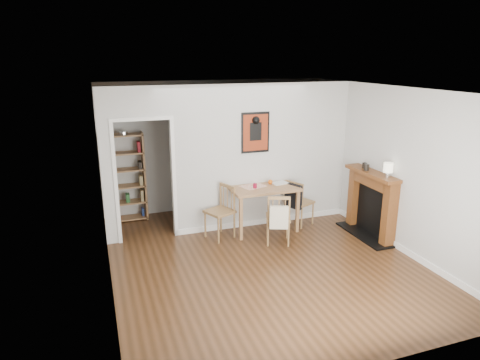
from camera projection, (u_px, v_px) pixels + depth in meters
name	position (u px, v px, depth m)	size (l,w,h in m)	color
ground	(261.00, 259.00, 6.67)	(5.20, 5.20, 0.00)	#4D2E19
room_shell	(239.00, 159.00, 7.56)	(5.20, 5.20, 5.20)	#B9BAB7
dining_table	(263.00, 192.00, 7.62)	(1.20, 0.76, 0.82)	olive
chair_left	(220.00, 212.00, 7.35)	(0.61, 0.61, 0.93)	olive
chair_right	(300.00, 202.00, 7.92)	(0.60, 0.57, 0.86)	olive
chair_front	(278.00, 218.00, 7.14)	(0.57, 0.60, 0.88)	olive
bookshelf	(126.00, 178.00, 8.05)	(0.71, 0.28, 1.69)	olive
fireplace	(372.00, 202.00, 7.42)	(0.45, 1.25, 1.16)	brown
red_glass	(255.00, 186.00, 7.48)	(0.07, 0.07, 0.09)	maroon
orange_fruit	(270.00, 182.00, 7.73)	(0.08, 0.08, 0.08)	#DE5C0B
placemat	(253.00, 186.00, 7.61)	(0.42, 0.31, 0.00)	#F1DDC7
notebook	(280.00, 183.00, 7.78)	(0.29, 0.22, 0.01)	silver
mantel_lamp	(388.00, 168.00, 6.87)	(0.15, 0.15, 0.24)	silver
ceramic_jar_a	(366.00, 167.00, 7.31)	(0.09, 0.09, 0.11)	black
ceramic_jar_b	(364.00, 165.00, 7.47)	(0.08, 0.08, 0.10)	black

